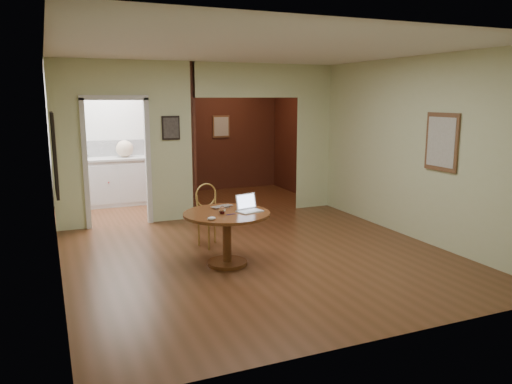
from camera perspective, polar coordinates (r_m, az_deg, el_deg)
name	(u,v)px	position (r m, az deg, el deg)	size (l,w,h in m)	color
floor	(262,258)	(6.71, 0.75, -7.52)	(5.00, 5.00, 0.00)	#4E2B16
room_shell	(170,143)	(9.21, -9.75, 5.52)	(5.20, 7.50, 5.00)	silver
dining_table	(227,226)	(6.32, -3.35, -3.91)	(1.10, 1.10, 0.68)	#612F18
chair	(209,212)	(7.16, -5.35, -2.23)	(0.46, 0.46, 0.90)	olive
open_laptop	(248,206)	(6.35, -0.94, -1.63)	(0.34, 0.33, 0.21)	silver
closed_laptop	(224,207)	(6.52, -3.68, -1.75)	(0.30, 0.19, 0.02)	#B1B2B6
mouse	(212,218)	(5.90, -5.11, -3.02)	(0.10, 0.06, 0.04)	silver
wine_glass	(222,210)	(6.20, -3.88, -2.07)	(0.09, 0.09, 0.10)	white
pen	(231,214)	(6.16, -2.90, -2.56)	(0.01, 0.01, 0.13)	#0C0E57
kitchen_cabinet	(115,181)	(10.24, -15.83, 1.19)	(2.06, 0.60, 0.94)	silver
grocery_bag	(125,149)	(10.19, -14.78, 4.80)	(0.33, 0.29, 0.33)	beige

